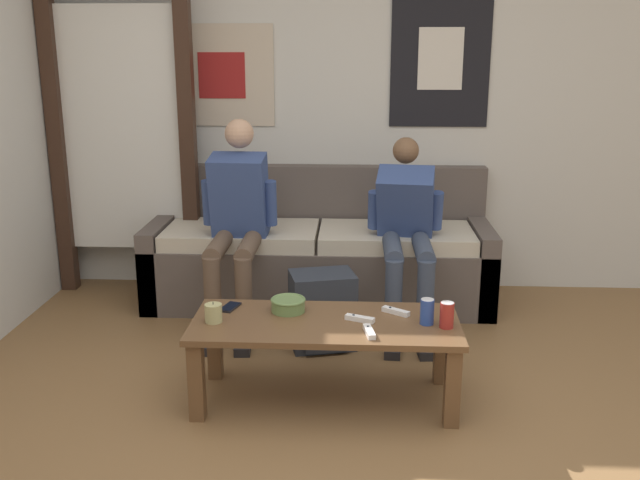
{
  "coord_description": "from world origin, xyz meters",
  "views": [
    {
      "loc": [
        0.05,
        -2.41,
        1.69
      ],
      "look_at": [
        -0.14,
        1.29,
        0.67
      ],
      "focal_mm": 40.0,
      "sensor_mm": 36.0,
      "label": 1
    }
  ],
  "objects_px": {
    "person_seated_adult": "(237,217)",
    "drink_can_blue": "(427,312)",
    "game_controller_near_right": "(396,311)",
    "cell_phone": "(230,307)",
    "couch": "(319,257)",
    "game_controller_near_left": "(360,319)",
    "person_seated_teen": "(407,227)",
    "backpack": "(323,312)",
    "game_controller_far_center": "(369,332)",
    "coffee_table": "(325,334)",
    "pillar_candle": "(213,313)",
    "ceramic_bowl": "(288,304)",
    "drink_can_red": "(447,315)"
  },
  "relations": [
    {
      "from": "couch",
      "to": "person_seated_teen",
      "type": "height_order",
      "value": "person_seated_teen"
    },
    {
      "from": "couch",
      "to": "game_controller_near_left",
      "type": "relative_size",
      "value": 15.55
    },
    {
      "from": "game_controller_far_center",
      "to": "couch",
      "type": "bearing_deg",
      "value": 101.13
    },
    {
      "from": "person_seated_teen",
      "to": "pillar_candle",
      "type": "height_order",
      "value": "person_seated_teen"
    },
    {
      "from": "game_controller_near_left",
      "to": "game_controller_far_center",
      "type": "height_order",
      "value": "same"
    },
    {
      "from": "ceramic_bowl",
      "to": "game_controller_near_right",
      "type": "relative_size",
      "value": 1.26
    },
    {
      "from": "pillar_candle",
      "to": "person_seated_teen",
      "type": "bearing_deg",
      "value": 47.62
    },
    {
      "from": "coffee_table",
      "to": "game_controller_far_center",
      "type": "distance_m",
      "value": 0.27
    },
    {
      "from": "couch",
      "to": "game_controller_near_right",
      "type": "relative_size",
      "value": 16.51
    },
    {
      "from": "game_controller_near_left",
      "to": "backpack",
      "type": "bearing_deg",
      "value": 108.06
    },
    {
      "from": "person_seated_adult",
      "to": "game_controller_far_center",
      "type": "bearing_deg",
      "value": -55.78
    },
    {
      "from": "ceramic_bowl",
      "to": "game_controller_near_right",
      "type": "height_order",
      "value": "ceramic_bowl"
    },
    {
      "from": "person_seated_adult",
      "to": "pillar_candle",
      "type": "xyz_separation_m",
      "value": [
        0.06,
        -1.06,
        -0.22
      ]
    },
    {
      "from": "pillar_candle",
      "to": "game_controller_near_right",
      "type": "xyz_separation_m",
      "value": [
        0.87,
        0.15,
        -0.03
      ]
    },
    {
      "from": "person_seated_teen",
      "to": "game_controller_near_right",
      "type": "xyz_separation_m",
      "value": [
        -0.11,
        -0.92,
        -0.19
      ]
    },
    {
      "from": "drink_can_red",
      "to": "coffee_table",
      "type": "bearing_deg",
      "value": 174.74
    },
    {
      "from": "backpack",
      "to": "game_controller_near_left",
      "type": "bearing_deg",
      "value": -71.94
    },
    {
      "from": "game_controller_near_right",
      "to": "pillar_candle",
      "type": "bearing_deg",
      "value": -170.17
    },
    {
      "from": "couch",
      "to": "game_controller_far_center",
      "type": "distance_m",
      "value": 1.61
    },
    {
      "from": "drink_can_blue",
      "to": "game_controller_near_left",
      "type": "relative_size",
      "value": 0.85
    },
    {
      "from": "coffee_table",
      "to": "game_controller_near_right",
      "type": "height_order",
      "value": "game_controller_near_right"
    },
    {
      "from": "game_controller_near_right",
      "to": "cell_phone",
      "type": "bearing_deg",
      "value": 177.52
    },
    {
      "from": "person_seated_teen",
      "to": "drink_can_blue",
      "type": "distance_m",
      "value": 1.06
    },
    {
      "from": "game_controller_far_center",
      "to": "cell_phone",
      "type": "relative_size",
      "value": 0.99
    },
    {
      "from": "couch",
      "to": "pillar_candle",
      "type": "bearing_deg",
      "value": -106.22
    },
    {
      "from": "couch",
      "to": "game_controller_near_left",
      "type": "distance_m",
      "value": 1.45
    },
    {
      "from": "person_seated_teen",
      "to": "backpack",
      "type": "height_order",
      "value": "person_seated_teen"
    },
    {
      "from": "pillar_candle",
      "to": "cell_phone",
      "type": "xyz_separation_m",
      "value": [
        0.05,
        0.19,
        -0.04
      ]
    },
    {
      "from": "person_seated_teen",
      "to": "cell_phone",
      "type": "relative_size",
      "value": 7.58
    },
    {
      "from": "person_seated_adult",
      "to": "game_controller_far_center",
      "type": "xyz_separation_m",
      "value": [
        0.79,
        -1.17,
        -0.25
      ]
    },
    {
      "from": "game_controller_far_center",
      "to": "cell_phone",
      "type": "height_order",
      "value": "game_controller_far_center"
    },
    {
      "from": "couch",
      "to": "backpack",
      "type": "distance_m",
      "value": 0.8
    },
    {
      "from": "couch",
      "to": "coffee_table",
      "type": "distance_m",
      "value": 1.43
    },
    {
      "from": "ceramic_bowl",
      "to": "game_controller_near_left",
      "type": "distance_m",
      "value": 0.37
    },
    {
      "from": "ceramic_bowl",
      "to": "couch",
      "type": "bearing_deg",
      "value": 86.26
    },
    {
      "from": "couch",
      "to": "game_controller_near_left",
      "type": "height_order",
      "value": "couch"
    },
    {
      "from": "cell_phone",
      "to": "game_controller_near_right",
      "type": "bearing_deg",
      "value": -2.48
    },
    {
      "from": "person_seated_adult",
      "to": "drink_can_blue",
      "type": "distance_m",
      "value": 1.5
    },
    {
      "from": "backpack",
      "to": "ceramic_bowl",
      "type": "relative_size",
      "value": 2.53
    },
    {
      "from": "game_controller_near_right",
      "to": "cell_phone",
      "type": "relative_size",
      "value": 0.92
    },
    {
      "from": "backpack",
      "to": "ceramic_bowl",
      "type": "distance_m",
      "value": 0.59
    },
    {
      "from": "drink_can_blue",
      "to": "coffee_table",
      "type": "bearing_deg",
      "value": 178.43
    },
    {
      "from": "game_controller_near_right",
      "to": "cell_phone",
      "type": "xyz_separation_m",
      "value": [
        -0.83,
        0.04,
        -0.01
      ]
    },
    {
      "from": "game_controller_near_left",
      "to": "cell_phone",
      "type": "bearing_deg",
      "value": 167.81
    },
    {
      "from": "backpack",
      "to": "cell_phone",
      "type": "relative_size",
      "value": 2.96
    },
    {
      "from": "coffee_table",
      "to": "person_seated_adult",
      "type": "height_order",
      "value": "person_seated_adult"
    },
    {
      "from": "couch",
      "to": "ceramic_bowl",
      "type": "relative_size",
      "value": 13.07
    },
    {
      "from": "person_seated_teen",
      "to": "backpack",
      "type": "bearing_deg",
      "value": -141.26
    },
    {
      "from": "ceramic_bowl",
      "to": "pillar_candle",
      "type": "height_order",
      "value": "pillar_candle"
    },
    {
      "from": "person_seated_adult",
      "to": "game_controller_near_left",
      "type": "distance_m",
      "value": 1.28
    }
  ]
}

